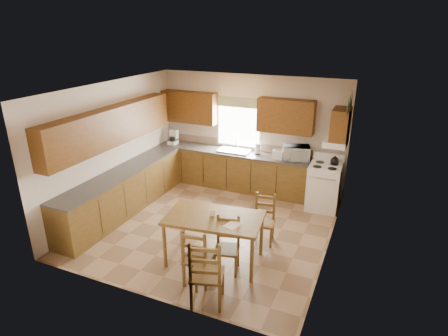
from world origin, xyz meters
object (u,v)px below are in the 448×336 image
at_px(chair_far_left, 227,246).
at_px(chair_far_right, 264,220).
at_px(stove, 324,188).
at_px(chair_near_left, 198,255).
at_px(dining_table, 214,239).
at_px(chair_near_right, 207,270).
at_px(microwave, 296,153).

xyz_separation_m(chair_far_left, chair_far_right, (0.27, 1.06, -0.01)).
bearing_deg(stove, chair_near_left, -113.40).
bearing_deg(dining_table, chair_near_left, -96.39).
relative_size(stove, chair_far_left, 1.05).
height_order(stove, dining_table, stove).
height_order(dining_table, chair_far_right, chair_far_right).
height_order(chair_near_left, chair_near_right, chair_near_right).
xyz_separation_m(stove, chair_far_right, (-0.76, -1.81, -0.03)).
xyz_separation_m(microwave, dining_table, (-0.62, -2.98, -0.66)).
bearing_deg(stove, chair_far_left, -111.34).
bearing_deg(chair_near_right, microwave, -111.41).
relative_size(stove, chair_near_left, 1.00).
relative_size(microwave, dining_table, 0.34).
bearing_deg(chair_far_left, dining_table, 135.57).
bearing_deg(chair_near_left, microwave, -107.41).
distance_m(stove, chair_far_right, 1.97).
bearing_deg(dining_table, chair_far_left, -37.07).
relative_size(chair_near_left, chair_near_right, 0.89).
bearing_deg(microwave, chair_far_right, -109.12).
bearing_deg(stove, chair_far_right, -114.28).
distance_m(stove, chair_near_right, 3.79).
height_order(microwave, dining_table, microwave).
bearing_deg(microwave, chair_far_left, -113.57).
xyz_separation_m(chair_near_left, chair_near_right, (0.33, -0.35, 0.06)).
xyz_separation_m(stove, dining_table, (-1.33, -2.70, -0.07)).
distance_m(microwave, chair_far_left, 3.23).
height_order(dining_table, chair_far_left, chair_far_left).
bearing_deg(chair_far_right, microwave, 78.79).
relative_size(stove, dining_table, 0.62).
bearing_deg(chair_far_right, chair_far_left, -114.21).
height_order(dining_table, chair_near_left, chair_near_left).
distance_m(stove, microwave, 0.97).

